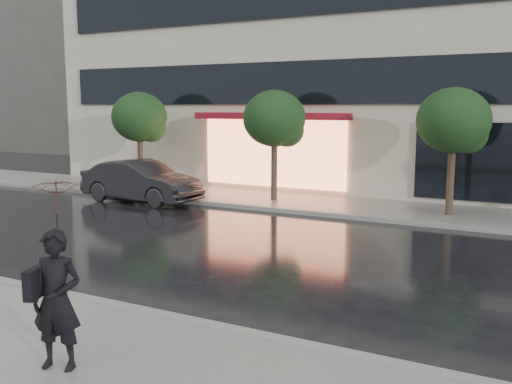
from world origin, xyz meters
The scene contains 11 objects.
ground centered at (0.00, 0.00, 0.00)m, with size 120.00×120.00×0.00m, color black.
sidewalk_near centered at (0.00, -3.25, 0.06)m, with size 60.00×4.50×0.12m, color slate.
sidewalk_far centered at (0.00, 10.25, 0.06)m, with size 60.00×3.50×0.12m, color slate.
curb_near centered at (0.00, -1.00, 0.07)m, with size 60.00×0.25×0.14m, color gray.
curb_far centered at (0.00, 8.50, 0.07)m, with size 60.00×0.25×0.14m, color gray.
bg_building_left centered at (-28.00, 26.00, 6.00)m, with size 14.00×10.00×12.00m, color #59544F.
tree_far_west centered at (-8.94, 10.03, 2.92)m, with size 2.20×2.20×3.99m.
tree_mid_west centered at (-2.94, 10.03, 2.92)m, with size 2.20×2.20×3.99m.
tree_mid_east centered at (3.06, 10.03, 2.92)m, with size 2.20×2.20×3.99m.
parked_car centered at (-7.32, 7.94, 0.75)m, with size 1.60×4.58×1.51m, color black.
pedestrian_with_umbrella centered at (0.47, -3.11, 1.65)m, with size 1.13×1.14×2.43m.
Camera 1 is at (5.88, -7.98, 3.42)m, focal length 40.00 mm.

